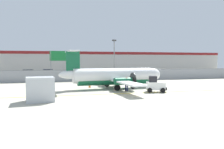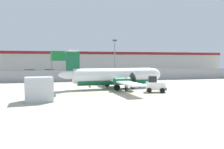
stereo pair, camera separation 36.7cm
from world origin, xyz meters
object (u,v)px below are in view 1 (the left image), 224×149
(baggage_tug, at_px, (155,85))
(traffic_cone_near_right, at_px, (90,85))
(ground_crew_worker, at_px, (127,83))
(traffic_cone_near_left, at_px, (116,84))
(traffic_cone_far_left, at_px, (151,85))
(highway_sign, at_px, (60,58))
(apron_light_pole, at_px, (114,57))
(parked_car_3, at_px, (88,73))
(parked_car_6, at_px, (131,71))
(parked_car_4, at_px, (105,72))
(commuter_airplane, at_px, (116,76))
(cargo_container, at_px, (40,89))
(parked_car_0, at_px, (29,73))
(parked_car_2, at_px, (69,75))
(parked_car_5, at_px, (117,72))
(parked_car_7, at_px, (162,73))
(parked_car_1, at_px, (47,72))

(baggage_tug, xyz_separation_m, traffic_cone_near_right, (-6.90, 6.31, -0.54))
(ground_crew_worker, distance_m, traffic_cone_near_left, 5.54)
(traffic_cone_near_right, bearing_deg, traffic_cone_far_left, -9.62)
(highway_sign, bearing_deg, apron_light_pole, -30.17)
(apron_light_pole, bearing_deg, traffic_cone_near_right, -129.30)
(highway_sign, bearing_deg, parked_car_3, 58.72)
(parked_car_6, bearing_deg, parked_car_4, -158.40)
(commuter_airplane, bearing_deg, cargo_container, -144.91)
(traffic_cone_near_right, relative_size, parked_car_6, 0.15)
(ground_crew_worker, relative_size, parked_car_4, 0.39)
(cargo_container, relative_size, parked_car_3, 0.60)
(baggage_tug, distance_m, traffic_cone_near_left, 7.77)
(parked_car_4, relative_size, highway_sign, 0.79)
(parked_car_4, bearing_deg, commuter_airplane, 75.58)
(baggage_tug, distance_m, parked_car_0, 35.35)
(baggage_tug, relative_size, traffic_cone_near_right, 4.01)
(commuter_airplane, xyz_separation_m, parked_car_2, (-5.41, 17.27, -0.71))
(traffic_cone_far_left, distance_m, parked_car_6, 28.32)
(cargo_container, relative_size, parked_car_0, 0.62)
(baggage_tug, height_order, parked_car_5, baggage_tug)
(commuter_airplane, relative_size, parked_car_6, 3.69)
(baggage_tug, distance_m, parked_car_7, 26.36)
(commuter_airplane, height_order, traffic_cone_near_left, commuter_airplane)
(commuter_airplane, xyz_separation_m, ground_crew_worker, (0.68, -2.70, -0.65))
(parked_car_5, height_order, parked_car_7, same)
(parked_car_7, bearing_deg, traffic_cone_near_right, -140.11)
(commuter_airplane, xyz_separation_m, traffic_cone_near_left, (0.86, 2.81, -1.29))
(parked_car_5, xyz_separation_m, parked_car_6, (4.70, 2.79, 0.00))
(traffic_cone_near_left, xyz_separation_m, parked_car_1, (-10.91, 23.99, 0.58))
(traffic_cone_near_right, bearing_deg, parked_car_1, 105.40)
(ground_crew_worker, bearing_deg, parked_car_0, -135.30)
(baggage_tug, distance_m, highway_sign, 21.03)
(cargo_container, bearing_deg, traffic_cone_far_left, 22.28)
(traffic_cone_near_left, xyz_separation_m, traffic_cone_near_right, (-4.06, -0.90, 0.00))
(parked_car_6, height_order, apron_light_pole, apron_light_pole)
(traffic_cone_near_left, distance_m, parked_car_5, 23.27)
(cargo_container, relative_size, parked_car_5, 0.60)
(parked_car_1, height_order, apron_light_pole, apron_light_pole)
(traffic_cone_near_right, relative_size, parked_car_3, 0.15)
(ground_crew_worker, height_order, traffic_cone_far_left, ground_crew_worker)
(cargo_container, distance_m, highway_sign, 21.11)
(parked_car_4, bearing_deg, ground_crew_worker, 77.90)
(parked_car_1, height_order, highway_sign, highway_sign)
(traffic_cone_near_right, xyz_separation_m, apron_light_pole, (5.06, 6.18, 3.99))
(traffic_cone_far_left, relative_size, parked_car_3, 0.15)
(parked_car_4, relative_size, parked_car_6, 1.00)
(parked_car_7, relative_size, highway_sign, 0.77)
(parked_car_1, height_order, parked_car_3, same)
(traffic_cone_far_left, relative_size, parked_car_5, 0.15)
(parked_car_3, bearing_deg, parked_car_1, -23.48)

